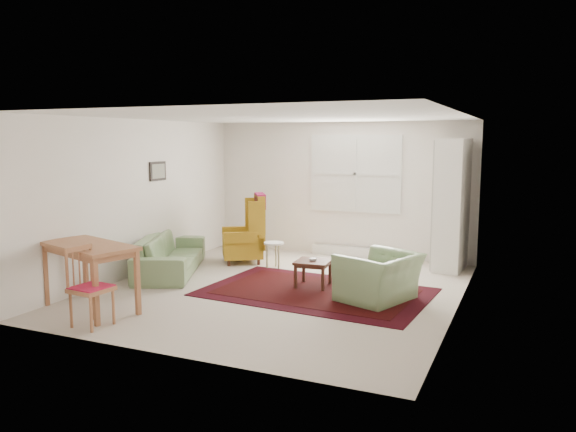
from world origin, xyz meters
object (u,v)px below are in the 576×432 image
at_px(cabinet, 452,205).
at_px(desk_chair, 91,287).
at_px(armchair, 379,273).
at_px(desk, 90,277).
at_px(coffee_table, 313,274).
at_px(stool, 274,255).
at_px(wingback_chair, 242,228).
at_px(sofa, 170,247).

xyz_separation_m(cabinet, desk_chair, (-3.45, -4.70, -0.63)).
distance_m(armchair, desk, 3.79).
bearing_deg(desk_chair, cabinet, -30.66).
height_order(armchair, cabinet, cabinet).
distance_m(coffee_table, desk, 3.13).
distance_m(armchair, stool, 2.45).
bearing_deg(cabinet, desk, -128.56).
bearing_deg(desk, cabinet, 47.11).
distance_m(wingback_chair, cabinet, 3.63).
xyz_separation_m(sofa, cabinet, (4.20, 2.08, 0.67)).
height_order(wingback_chair, cabinet, cabinet).
xyz_separation_m(armchair, wingback_chair, (-2.85, 1.40, 0.22)).
bearing_deg(coffee_table, cabinet, 49.79).
distance_m(sofa, coffee_table, 2.50).
height_order(stool, desk_chair, desk_chair).
xyz_separation_m(coffee_table, desk_chair, (-1.75, -2.68, 0.27)).
bearing_deg(wingback_chair, cabinet, 71.99).
distance_m(wingback_chair, coffee_table, 2.11).
bearing_deg(armchair, desk_chair, -29.62).
relative_size(armchair, desk_chair, 1.07).
bearing_deg(desk_chair, coffee_table, -27.44).
relative_size(sofa, desk_chair, 2.25).
height_order(sofa, cabinet, cabinet).
relative_size(stool, desk_chair, 0.48).
height_order(coffee_table, cabinet, cabinet).
distance_m(coffee_table, desk_chair, 3.21).
bearing_deg(stool, armchair, -29.40).
xyz_separation_m(sofa, coffee_table, (2.49, 0.06, -0.23)).
bearing_deg(cabinet, sofa, -149.30).
bearing_deg(sofa, desk, 163.81).
bearing_deg(stool, cabinet, 22.32).
xyz_separation_m(stool, desk, (-1.16, -3.09, 0.21)).
xyz_separation_m(sofa, desk_chair, (0.75, -2.62, 0.04)).
height_order(cabinet, desk, cabinet).
distance_m(sofa, wingback_chair, 1.37).
xyz_separation_m(stool, desk_chair, (-0.69, -3.57, 0.25)).
bearing_deg(desk, coffee_table, 44.84).
bearing_deg(desk, wingback_chair, 82.28).
xyz_separation_m(armchair, coffee_table, (-1.08, 0.32, -0.19)).
xyz_separation_m(sofa, armchair, (3.57, -0.25, -0.04)).
xyz_separation_m(coffee_table, stool, (-1.05, 0.89, 0.02)).
bearing_deg(desk_chair, armchair, -44.42).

